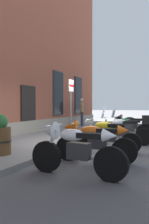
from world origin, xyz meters
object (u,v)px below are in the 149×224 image
(motorcycle_white_sport, at_px, (73,147))
(motorcycle_black_sport, at_px, (130,124))
(motorcycle_yellow_naked, at_px, (106,136))
(parking_sign, at_px, (71,100))
(pedestrian_tan_coat, at_px, (82,110))
(motorcycle_green_touring, at_px, (130,126))
(barrel_planter, at_px, (0,137))
(motorcycle_orange_sport, at_px, (92,139))
(motorcycle_silver_touring, at_px, (125,129))

(motorcycle_white_sport, height_order, motorcycle_black_sport, motorcycle_white_sport)
(motorcycle_yellow_naked, relative_size, parking_sign, 0.89)
(pedestrian_tan_coat, relative_size, parking_sign, 0.77)
(motorcycle_green_touring, xyz_separation_m, barrel_planter, (-5.02, 2.36, 0.05))
(motorcycle_yellow_naked, height_order, barrel_planter, barrel_planter)
(motorcycle_green_touring, bearing_deg, barrel_planter, 154.80)
(motorcycle_yellow_naked, xyz_separation_m, pedestrian_tan_coat, (7.13, 3.62, 0.63))
(pedestrian_tan_coat, bearing_deg, motorcycle_orange_sport, -156.76)
(motorcycle_orange_sport, bearing_deg, motorcycle_black_sport, 1.02)
(motorcycle_black_sport, bearing_deg, motorcycle_green_touring, -170.47)
(motorcycle_yellow_naked, distance_m, motorcycle_green_touring, 2.94)
(motorcycle_silver_touring, relative_size, motorcycle_black_sport, 1.04)
(motorcycle_green_touring, bearing_deg, motorcycle_black_sport, 9.53)
(motorcycle_yellow_naked, distance_m, motorcycle_silver_touring, 1.53)
(motorcycle_silver_touring, bearing_deg, parking_sign, 95.39)
(motorcycle_orange_sport, relative_size, parking_sign, 0.90)
(motorcycle_orange_sport, distance_m, motorcycle_yellow_naked, 1.39)
(motorcycle_black_sport, bearing_deg, barrel_planter, 161.37)
(motorcycle_yellow_naked, xyz_separation_m, motorcycle_green_touring, (2.93, -0.16, 0.06))
(motorcycle_silver_touring, height_order, pedestrian_tan_coat, pedestrian_tan_coat)
(motorcycle_orange_sport, relative_size, motorcycle_yellow_naked, 1.01)
(pedestrian_tan_coat, relative_size, barrel_planter, 1.68)
(motorcycle_white_sport, distance_m, barrel_planter, 2.35)
(motorcycle_white_sport, xyz_separation_m, pedestrian_tan_coat, (9.77, 3.70, 0.54))
(barrel_planter, bearing_deg, pedestrian_tan_coat, 8.71)
(parking_sign, bearing_deg, motorcycle_silver_touring, -84.61)
(pedestrian_tan_coat, distance_m, parking_sign, 6.12)
(barrel_planter, bearing_deg, motorcycle_white_sport, -103.56)
(motorcycle_black_sport, height_order, barrel_planter, barrel_planter)
(motorcycle_yellow_naked, distance_m, parking_sign, 2.47)
(motorcycle_white_sport, xyz_separation_m, motorcycle_yellow_naked, (2.64, 0.08, -0.09))
(parking_sign, bearing_deg, motorcycle_white_sport, -155.15)
(motorcycle_orange_sport, bearing_deg, parking_sign, 33.56)
(motorcycle_green_touring, bearing_deg, pedestrian_tan_coat, 42.01)
(motorcycle_green_touring, distance_m, motorcycle_black_sport, 1.35)
(motorcycle_white_sport, relative_size, motorcycle_green_touring, 1.01)
(motorcycle_green_touring, distance_m, pedestrian_tan_coat, 5.67)
(motorcycle_silver_touring, distance_m, motorcycle_green_touring, 1.43)
(motorcycle_green_touring, relative_size, motorcycle_black_sport, 1.00)
(motorcycle_white_sport, relative_size, barrel_planter, 1.99)
(motorcycle_white_sport, bearing_deg, pedestrian_tan_coat, 20.72)
(motorcycle_white_sport, xyz_separation_m, barrel_planter, (0.55, 2.28, 0.02))
(motorcycle_green_touring, bearing_deg, motorcycle_silver_touring, -176.17)
(motorcycle_yellow_naked, distance_m, barrel_planter, 3.04)
(motorcycle_silver_touring, xyz_separation_m, motorcycle_black_sport, (2.75, 0.32, -0.01))
(motorcycle_orange_sport, height_order, pedestrian_tan_coat, pedestrian_tan_coat)
(parking_sign, relative_size, barrel_planter, 2.18)
(motorcycle_yellow_naked, bearing_deg, motorcycle_orange_sport, -178.46)
(motorcycle_silver_touring, relative_size, pedestrian_tan_coat, 1.22)
(motorcycle_yellow_naked, relative_size, barrel_planter, 1.94)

